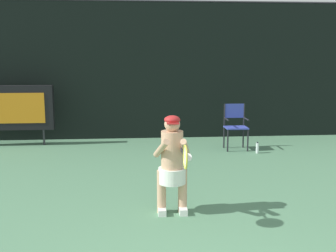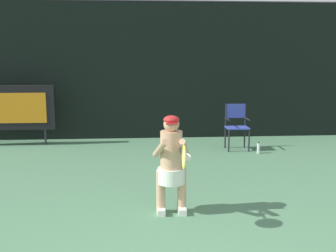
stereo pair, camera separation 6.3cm
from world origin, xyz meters
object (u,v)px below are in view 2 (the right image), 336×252
(tennis_player, at_px, (171,162))
(scoreboard, at_px, (10,108))
(water_bottle, at_px, (259,148))
(tennis_racket, at_px, (184,157))
(umpire_chair, at_px, (237,124))

(tennis_player, bearing_deg, scoreboard, 127.24)
(water_bottle, bearing_deg, tennis_player, -123.81)
(tennis_racket, bearing_deg, scoreboard, 128.51)
(scoreboard, distance_m, tennis_player, 5.99)
(scoreboard, distance_m, umpire_chair, 5.59)
(umpire_chair, bearing_deg, scoreboard, 171.13)
(tennis_player, bearing_deg, umpire_chair, 64.20)
(scoreboard, height_order, umpire_chair, scoreboard)
(tennis_player, height_order, tennis_racket, tennis_player)
(umpire_chair, bearing_deg, tennis_racket, -111.66)
(umpire_chair, xyz_separation_m, tennis_racket, (-1.78, -4.48, 0.35))
(scoreboard, bearing_deg, water_bottle, -12.71)
(scoreboard, height_order, water_bottle, scoreboard)
(scoreboard, bearing_deg, tennis_racket, -55.09)
(scoreboard, bearing_deg, umpire_chair, -8.87)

